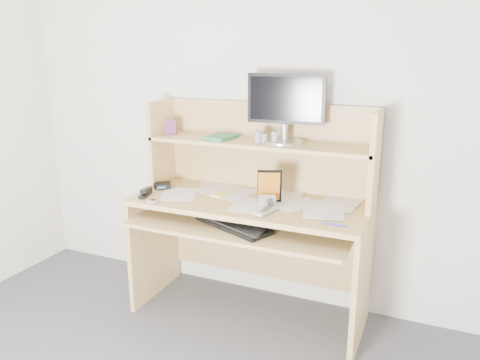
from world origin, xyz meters
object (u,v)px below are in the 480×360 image
at_px(tv_remote, 267,210).
at_px(desk, 254,206).
at_px(keyboard, 233,224).
at_px(monitor, 286,106).
at_px(game_case, 269,186).

bearing_deg(tv_remote, desk, 137.95).
height_order(desk, tv_remote, desk).
bearing_deg(keyboard, monitor, 89.31).
bearing_deg(game_case, keyboard, -148.05).
distance_m(game_case, monitor, 0.48).
bearing_deg(game_case, tv_remote, -94.94).
bearing_deg(monitor, desk, -148.60).
xyz_separation_m(desk, monitor, (0.15, 0.11, 0.60)).
bearing_deg(keyboard, tv_remote, 31.64).
bearing_deg(desk, monitor, 34.91).
bearing_deg(game_case, desk, 126.58).
distance_m(tv_remote, game_case, 0.19).
relative_size(desk, game_case, 7.10).
bearing_deg(keyboard, desk, 109.67).
xyz_separation_m(game_case, monitor, (0.03, 0.18, 0.44)).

